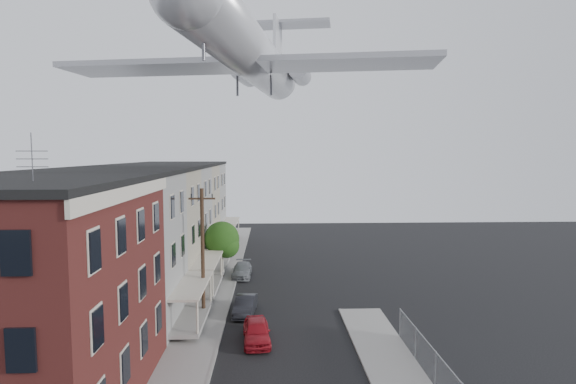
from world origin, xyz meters
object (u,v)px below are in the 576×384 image
object	(u,v)px
car_mid	(245,305)
car_far	(242,270)
airplane	(253,56)
utility_pole	(203,251)
car_near	(256,331)
street_tree	(223,241)

from	to	relation	value
car_mid	car_far	bearing A→B (deg)	99.86
airplane	car_far	bearing A→B (deg)	100.58
utility_pole	car_mid	size ratio (longest dim) A/B	2.33
car_near	car_mid	bearing A→B (deg)	96.89
car_mid	airplane	world-z (taller)	airplane
utility_pole	street_tree	distance (m)	10.00
car_far	airplane	xyz separation A→B (m)	(1.41, -7.57, 17.79)
utility_pole	car_near	world-z (taller)	utility_pole
car_near	car_far	bearing A→B (deg)	92.66
car_mid	utility_pole	bearing A→B (deg)	-164.29
street_tree	car_near	xyz separation A→B (m)	(3.47, -14.15, -2.77)
car_mid	airplane	xyz separation A→B (m)	(0.57, 2.22, 17.77)
utility_pole	airplane	bearing A→B (deg)	39.00
car_mid	street_tree	bearing A→B (deg)	109.95
car_mid	car_far	size ratio (longest dim) A/B	0.92
car_near	car_mid	world-z (taller)	car_near
utility_pole	street_tree	bearing A→B (deg)	88.11
car_near	airplane	world-z (taller)	airplane
street_tree	car_far	xyz separation A→B (m)	(1.67, 0.41, -2.84)
street_tree	utility_pole	bearing A→B (deg)	-91.89
car_near	car_mid	size ratio (longest dim) A/B	1.03
street_tree	airplane	distance (m)	16.86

